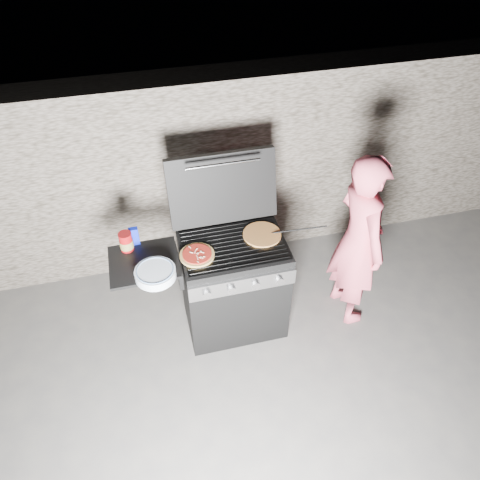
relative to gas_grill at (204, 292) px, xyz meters
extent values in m
plane|color=#484746|center=(0.25, 0.00, -0.46)|extent=(50.00, 50.00, 0.00)
cube|color=slate|center=(0.25, 1.05, 0.44)|extent=(8.00, 0.35, 1.80)
cylinder|color=#E0984A|center=(0.49, 0.05, 0.46)|extent=(0.39, 0.39, 0.02)
cylinder|color=maroon|center=(-0.52, 0.16, 0.52)|extent=(0.10, 0.10, 0.15)
cube|color=#0A1BB8|center=(-0.46, 0.21, 0.52)|extent=(0.07, 0.04, 0.15)
cylinder|color=white|center=(-0.35, -0.18, 0.48)|extent=(0.32, 0.32, 0.07)
imported|color=#E85A6F|center=(1.25, -0.07, 0.34)|extent=(0.42, 0.61, 1.58)
cylinder|color=black|center=(0.75, 0.00, 0.50)|extent=(0.44, 0.12, 0.09)
camera|label=1|loc=(-0.33, -2.51, 2.83)|focal=35.00mm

